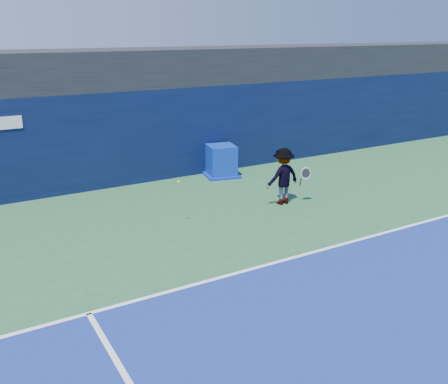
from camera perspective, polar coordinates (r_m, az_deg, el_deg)
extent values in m
plane|color=#295B34|center=(9.69, 21.21, -13.18)|extent=(80.00, 80.00, 0.00)
cube|color=white|center=(11.51, 9.65, -6.94)|extent=(24.00, 0.10, 0.01)
cube|color=black|center=(17.83, -7.74, 14.02)|extent=(36.00, 3.00, 1.20)
cube|color=#091233|center=(17.19, -6.15, 6.86)|extent=(36.00, 1.00, 3.00)
cube|color=#0B289E|center=(17.11, -0.30, 3.60)|extent=(1.06, 1.06, 1.07)
cube|color=#0B1F9E|center=(17.24, -0.29, 1.99)|extent=(1.33, 1.33, 0.07)
imported|color=silver|center=(14.37, 6.75, 1.79)|extent=(1.08, 0.64, 1.64)
cylinder|color=black|center=(14.50, 8.75, 1.15)|extent=(0.08, 0.14, 0.26)
torus|color=silver|center=(14.47, 9.35, 2.13)|extent=(0.30, 0.17, 0.29)
cylinder|color=black|center=(14.47, 9.35, 2.13)|extent=(0.25, 0.13, 0.25)
sphere|color=#BBE919|center=(12.56, -5.22, 1.19)|extent=(0.07, 0.07, 0.07)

